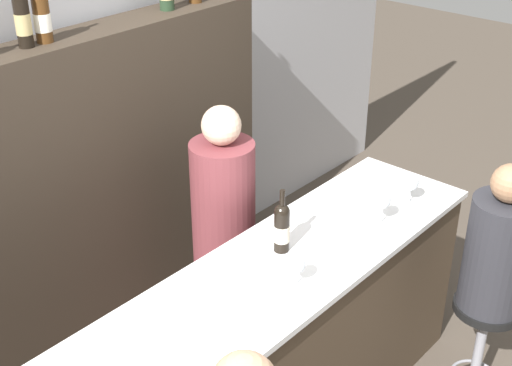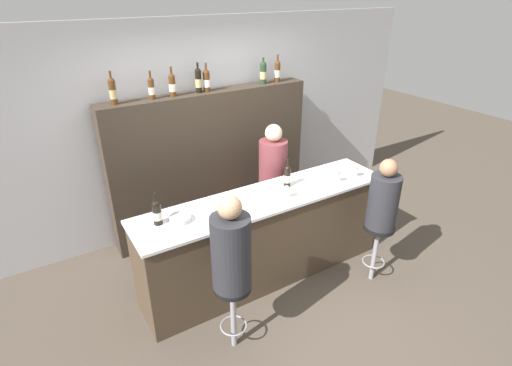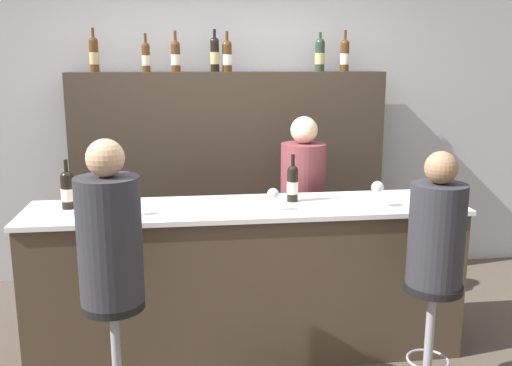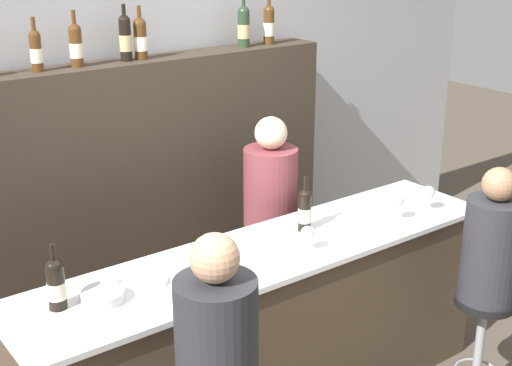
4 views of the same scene
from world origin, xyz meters
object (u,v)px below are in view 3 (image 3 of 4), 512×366
at_px(wine_bottle_backbar_0, 94,54).
at_px(wine_glass_1, 273,195).
at_px(metal_bowl, 98,206).
at_px(wine_bottle_counter_0, 68,189).
at_px(wine_glass_0, 132,200).
at_px(bar_stool_right, 431,311).
at_px(wine_bottle_backbar_5, 320,55).
at_px(wine_bottle_backbar_3, 215,54).
at_px(guest_seated_left, 109,233).
at_px(guest_seated_right, 437,229).
at_px(wine_bottle_backbar_4, 227,56).
at_px(wine_bottle_backbar_2, 176,56).
at_px(wine_bottle_backbar_1, 146,57).
at_px(wine_glass_3, 418,189).
at_px(wine_bottle_counter_1, 293,183).
at_px(wine_glass_2, 378,188).
at_px(bartender, 302,222).
at_px(bar_stool_left, 115,330).
at_px(wine_bottle_backbar_6, 345,55).

distance_m(wine_bottle_backbar_0, wine_glass_1, 2.03).
relative_size(wine_bottle_backbar_0, metal_bowl, 1.74).
height_order(wine_bottle_counter_0, metal_bowl, wine_bottle_counter_0).
bearing_deg(wine_glass_1, wine_glass_0, 180.00).
bearing_deg(bar_stool_right, wine_bottle_backbar_0, 136.31).
height_order(wine_bottle_backbar_5, metal_bowl, wine_bottle_backbar_5).
relative_size(wine_bottle_backbar_3, guest_seated_left, 0.40).
distance_m(wine_bottle_backbar_3, bar_stool_right, 2.62).
distance_m(wine_bottle_backbar_5, guest_seated_right, 2.15).
bearing_deg(wine_bottle_backbar_5, guest_seated_right, -84.13).
bearing_deg(wine_bottle_backbar_4, wine_bottle_backbar_5, 0.00).
height_order(wine_bottle_backbar_4, wine_glass_0, wine_bottle_backbar_4).
distance_m(wine_bottle_backbar_2, wine_glass_1, 1.73).
distance_m(wine_bottle_backbar_1, wine_glass_3, 2.37).
height_order(wine_bottle_counter_0, wine_bottle_backbar_4, wine_bottle_backbar_4).
bearing_deg(wine_bottle_counter_1, wine_glass_0, -167.92).
xyz_separation_m(wine_glass_1, wine_glass_3, (0.92, 0.00, 0.01)).
bearing_deg(wine_glass_0, wine_glass_2, -0.00).
bearing_deg(guest_seated_right, wine_bottle_backbar_4, 116.67).
bearing_deg(wine_bottle_counter_0, guest_seated_right, -19.92).
bearing_deg(wine_glass_0, metal_bowl, 144.76).
bearing_deg(wine_glass_1, wine_bottle_counter_1, 52.98).
xyz_separation_m(wine_glass_0, metal_bowl, (-0.22, 0.16, -0.07)).
distance_m(wine_bottle_backbar_5, guest_seated_left, 2.61).
bearing_deg(guest_seated_right, bartender, 109.57).
bearing_deg(guest_seated_left, wine_bottle_counter_1, 34.77).
bearing_deg(bartender, guest_seated_left, -134.36).
height_order(wine_bottle_backbar_1, wine_bottle_backbar_3, wine_bottle_backbar_3).
bearing_deg(wine_bottle_counter_0, wine_bottle_backbar_0, 88.17).
bearing_deg(guest_seated_right, wine_glass_3, 78.29).
relative_size(wine_glass_2, guest_seated_right, 0.22).
xyz_separation_m(wine_bottle_backbar_1, wine_bottle_backbar_2, (0.24, 0.00, 0.01)).
bearing_deg(bartender, wine_bottle_backbar_5, 67.78).
relative_size(wine_bottle_counter_1, bar_stool_left, 0.45).
height_order(wine_bottle_backbar_0, wine_bottle_backbar_2, wine_bottle_backbar_0).
bearing_deg(wine_bottle_backbar_3, wine_bottle_backbar_5, 0.00).
bearing_deg(wine_bottle_backbar_5, wine_glass_0, -136.10).
relative_size(wine_glass_1, guest_seated_right, 0.19).
relative_size(wine_bottle_counter_0, guest_seated_right, 0.42).
bearing_deg(wine_bottle_counter_1, wine_bottle_backbar_6, 60.83).
distance_m(wine_bottle_counter_0, guest_seated_left, 0.82).
distance_m(wine_bottle_counter_0, wine_glass_2, 1.92).
xyz_separation_m(bar_stool_right, bartender, (-0.46, 1.29, 0.16)).
bearing_deg(bar_stool_right, wine_glass_2, 106.01).
bearing_deg(wine_glass_0, wine_bottle_backbar_5, 43.90).
bearing_deg(wine_glass_0, wine_glass_3, -0.00).
distance_m(wine_bottle_backbar_0, bar_stool_right, 3.13).
relative_size(wine_bottle_backbar_1, wine_bottle_backbar_2, 0.93).
bearing_deg(wine_bottle_backbar_5, wine_glass_1, -113.60).
height_order(wine_bottle_backbar_5, bartender, wine_bottle_backbar_5).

